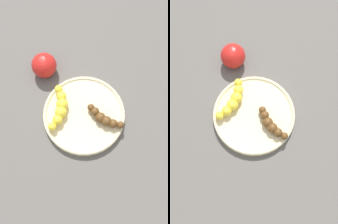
{
  "view_description": "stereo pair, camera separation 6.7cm",
  "coord_description": "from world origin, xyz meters",
  "views": [
    {
      "loc": [
        -0.02,
        -0.2,
        0.68
      ],
      "look_at": [
        0.0,
        0.0,
        0.04
      ],
      "focal_mm": 40.08,
      "sensor_mm": 36.0,
      "label": 1
    },
    {
      "loc": [
        0.05,
        -0.19,
        0.68
      ],
      "look_at": [
        0.0,
        0.0,
        0.04
      ],
      "focal_mm": 40.08,
      "sensor_mm": 36.0,
      "label": 2
    }
  ],
  "objects": [
    {
      "name": "ground_plane",
      "position": [
        0.0,
        0.0,
        0.0
      ],
      "size": [
        2.4,
        2.4,
        0.0
      ],
      "primitive_type": "plane",
      "color": "#56514C"
    },
    {
      "name": "fruit_bowl",
      "position": [
        0.0,
        0.0,
        0.01
      ],
      "size": [
        0.23,
        0.23,
        0.02
      ],
      "color": "beige",
      "rests_on": "ground_plane"
    },
    {
      "name": "banana_overripe",
      "position": [
        0.05,
        -0.02,
        0.03
      ],
      "size": [
        0.09,
        0.08,
        0.03
      ],
      "rotation": [
        0.0,
        0.0,
        4.06
      ],
      "color": "#593819",
      "rests_on": "fruit_bowl"
    },
    {
      "name": "banana_yellow",
      "position": [
        -0.06,
        0.02,
        0.04
      ],
      "size": [
        0.06,
        0.13,
        0.03
      ],
      "rotation": [
        0.0,
        0.0,
        6.07
      ],
      "color": "yellow",
      "rests_on": "fruit_bowl"
    },
    {
      "name": "apple_red",
      "position": [
        -0.1,
        0.15,
        0.04
      ],
      "size": [
        0.07,
        0.07,
        0.07
      ],
      "primitive_type": "sphere",
      "color": "red",
      "rests_on": "ground_plane"
    }
  ]
}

